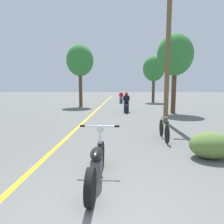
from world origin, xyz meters
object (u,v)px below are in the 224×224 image
motorcycle_foreground (97,162)px  motorcycle_rider_lead (126,105)px  utility_pole (168,52)px  roadside_tree_left (80,61)px  motorcycle_rider_far (121,98)px  roadside_tree_right_far (154,69)px  roadside_tree_right_near (175,56)px  bicycle_parked (164,130)px

motorcycle_foreground → motorcycle_rider_lead: size_ratio=1.00×
utility_pole → roadside_tree_left: bearing=127.6°
utility_pole → motorcycle_rider_far: size_ratio=3.30×
motorcycle_rider_lead → utility_pole: bearing=-65.0°
roadside_tree_right_far → motorcycle_rider_far: bearing=-164.9°
motorcycle_rider_lead → roadside_tree_right_near: bearing=-6.3°
motorcycle_rider_far → roadside_tree_right_far: bearing=15.1°
motorcycle_rider_lead → bicycle_parked: 7.67m
roadside_tree_right_near → roadside_tree_right_far: bearing=90.0°
roadside_tree_left → motorcycle_rider_far: (3.74, 4.16, -3.65)m
roadside_tree_left → motorcycle_rider_lead: (4.18, -3.78, -3.62)m
motorcycle_rider_lead → motorcycle_rider_far: motorcycle_rider_lead is taller
bicycle_parked → motorcycle_rider_lead: bearing=99.0°
utility_pole → motorcycle_foreground: (-2.77, -6.62, -3.21)m
bicycle_parked → roadside_tree_left: bearing=115.4°
motorcycle_rider_far → bicycle_parked: 15.60m
motorcycle_rider_lead → bicycle_parked: motorcycle_rider_lead is taller
motorcycle_foreground → roadside_tree_left: bearing=103.0°
bicycle_parked → utility_pole: bearing=77.1°
roadside_tree_left → motorcycle_foreground: size_ratio=2.61×
motorcycle_foreground → motorcycle_rider_lead: bearing=85.8°
roadside_tree_right_far → motorcycle_foreground: size_ratio=2.48×
motorcycle_rider_lead → bicycle_parked: (1.20, -7.57, -0.19)m
motorcycle_rider_far → bicycle_parked: size_ratio=1.32×
roadside_tree_right_near → motorcycle_rider_far: bearing=114.2°
motorcycle_foreground → bicycle_parked: bearing=58.5°
utility_pole → motorcycle_rider_lead: utility_pole is taller
utility_pole → roadside_tree_right_near: bearing=70.9°
motorcycle_foreground → bicycle_parked: motorcycle_foreground is taller
roadside_tree_right_near → roadside_tree_left: 8.55m
utility_pole → motorcycle_foreground: bearing=-112.7°
motorcycle_rider_lead → motorcycle_rider_far: size_ratio=1.00×
roadside_tree_right_near → motorcycle_rider_lead: 4.78m
motorcycle_rider_lead → motorcycle_rider_far: 7.95m
roadside_tree_right_near → roadside_tree_right_far: roadside_tree_right_near is taller
motorcycle_rider_lead → bicycle_parked: bearing=-81.0°
roadside_tree_right_near → motorcycle_foreground: 11.80m
roadside_tree_right_near → roadside_tree_left: size_ratio=0.97×
roadside_tree_left → motorcycle_rider_lead: bearing=-42.1°
motorcycle_rider_far → bicycle_parked: motorcycle_rider_far is taller
utility_pole → bicycle_parked: 4.75m
roadside_tree_right_far → bicycle_parked: 17.02m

